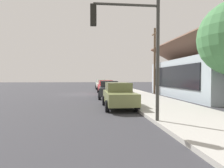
{
  "coord_description": "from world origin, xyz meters",
  "views": [
    {
      "loc": [
        23.45,
        0.85,
        1.93
      ],
      "look_at": [
        -2.45,
        3.7,
        1.08
      ],
      "focal_mm": 32.51,
      "sensor_mm": 36.0,
      "label": 1
    }
  ],
  "objects_px": {
    "car_cherry": "(106,87)",
    "car_charcoal": "(109,89)",
    "utility_pole_wooden": "(155,60)",
    "car_olive": "(119,95)",
    "traffic_light_main": "(132,38)",
    "car_seafoam": "(101,84)",
    "car_ivory": "(103,85)",
    "fire_hydrant_red": "(121,91)"
  },
  "relations": [
    {
      "from": "car_charcoal",
      "to": "fire_hydrant_red",
      "type": "relative_size",
      "value": 6.56
    },
    {
      "from": "traffic_light_main",
      "to": "fire_hydrant_red",
      "type": "height_order",
      "value": "traffic_light_main"
    },
    {
      "from": "car_cherry",
      "to": "car_olive",
      "type": "height_order",
      "value": "same"
    },
    {
      "from": "car_ivory",
      "to": "car_charcoal",
      "type": "xyz_separation_m",
      "value": [
        11.84,
        -0.18,
        -0.0
      ]
    },
    {
      "from": "car_olive",
      "to": "traffic_light_main",
      "type": "height_order",
      "value": "traffic_light_main"
    },
    {
      "from": "car_ivory",
      "to": "car_seafoam",
      "type": "bearing_deg",
      "value": 177.54
    },
    {
      "from": "fire_hydrant_red",
      "to": "car_seafoam",
      "type": "bearing_deg",
      "value": -174.96
    },
    {
      "from": "car_charcoal",
      "to": "utility_pole_wooden",
      "type": "relative_size",
      "value": 0.62
    },
    {
      "from": "car_cherry",
      "to": "car_charcoal",
      "type": "bearing_deg",
      "value": -2.99
    },
    {
      "from": "car_charcoal",
      "to": "traffic_light_main",
      "type": "height_order",
      "value": "traffic_light_main"
    },
    {
      "from": "car_olive",
      "to": "fire_hydrant_red",
      "type": "relative_size",
      "value": 6.27
    },
    {
      "from": "car_seafoam",
      "to": "car_olive",
      "type": "distance_m",
      "value": 23.81
    },
    {
      "from": "car_seafoam",
      "to": "car_olive",
      "type": "relative_size",
      "value": 1.04
    },
    {
      "from": "car_seafoam",
      "to": "traffic_light_main",
      "type": "bearing_deg",
      "value": 0.41
    },
    {
      "from": "car_ivory",
      "to": "utility_pole_wooden",
      "type": "distance_m",
      "value": 10.41
    },
    {
      "from": "car_cherry",
      "to": "traffic_light_main",
      "type": "distance_m",
      "value": 16.59
    },
    {
      "from": "car_seafoam",
      "to": "utility_pole_wooden",
      "type": "relative_size",
      "value": 0.62
    },
    {
      "from": "car_ivory",
      "to": "traffic_light_main",
      "type": "xyz_separation_m",
      "value": [
        22.78,
        -0.3,
        2.67
      ]
    },
    {
      "from": "car_seafoam",
      "to": "traffic_light_main",
      "type": "relative_size",
      "value": 0.89
    },
    {
      "from": "car_seafoam",
      "to": "fire_hydrant_red",
      "type": "distance_m",
      "value": 15.25
    },
    {
      "from": "car_charcoal",
      "to": "fire_hydrant_red",
      "type": "bearing_deg",
      "value": 149.6
    },
    {
      "from": "car_charcoal",
      "to": "utility_pole_wooden",
      "type": "xyz_separation_m",
      "value": [
        -3.47,
        5.54,
        3.11
      ]
    },
    {
      "from": "car_cherry",
      "to": "utility_pole_wooden",
      "type": "relative_size",
      "value": 0.61
    },
    {
      "from": "car_charcoal",
      "to": "car_cherry",
      "type": "bearing_deg",
      "value": -178.38
    },
    {
      "from": "car_seafoam",
      "to": "car_olive",
      "type": "xyz_separation_m",
      "value": [
        23.81,
        -0.19,
        -0.0
      ]
    },
    {
      "from": "car_cherry",
      "to": "car_charcoal",
      "type": "height_order",
      "value": "same"
    },
    {
      "from": "car_seafoam",
      "to": "car_ivory",
      "type": "relative_size",
      "value": 0.97
    },
    {
      "from": "utility_pole_wooden",
      "to": "fire_hydrant_red",
      "type": "bearing_deg",
      "value": -74.09
    },
    {
      "from": "car_olive",
      "to": "utility_pole_wooden",
      "type": "distance_m",
      "value": 11.64
    },
    {
      "from": "car_ivory",
      "to": "utility_pole_wooden",
      "type": "height_order",
      "value": "utility_pole_wooden"
    },
    {
      "from": "car_olive",
      "to": "car_cherry",
      "type": "bearing_deg",
      "value": 179.7
    },
    {
      "from": "car_seafoam",
      "to": "fire_hydrant_red",
      "type": "bearing_deg",
      "value": 6.1
    },
    {
      "from": "car_cherry",
      "to": "utility_pole_wooden",
      "type": "bearing_deg",
      "value": 68.56
    },
    {
      "from": "fire_hydrant_red",
      "to": "car_ivory",
      "type": "bearing_deg",
      "value": -171.89
    },
    {
      "from": "car_olive",
      "to": "car_charcoal",
      "type": "bearing_deg",
      "value": -179.61
    },
    {
      "from": "car_ivory",
      "to": "car_charcoal",
      "type": "bearing_deg",
      "value": -3.21
    },
    {
      "from": "car_olive",
      "to": "fire_hydrant_red",
      "type": "height_order",
      "value": "car_olive"
    },
    {
      "from": "car_seafoam",
      "to": "car_charcoal",
      "type": "distance_m",
      "value": 17.53
    },
    {
      "from": "utility_pole_wooden",
      "to": "car_ivory",
      "type": "bearing_deg",
      "value": -147.37
    },
    {
      "from": "car_cherry",
      "to": "car_charcoal",
      "type": "distance_m",
      "value": 5.43
    },
    {
      "from": "car_cherry",
      "to": "car_ivory",
      "type": "bearing_deg",
      "value": 177.93
    },
    {
      "from": "car_cherry",
      "to": "car_olive",
      "type": "bearing_deg",
      "value": -2.19
    }
  ]
}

